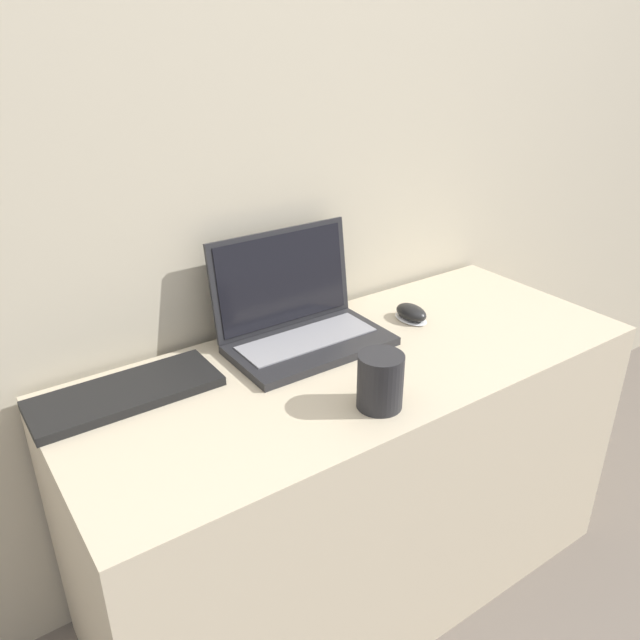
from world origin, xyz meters
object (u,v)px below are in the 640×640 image
Objects in this scene: laptop at (299,318)px; external_keyboard at (126,393)px; drink_cup at (380,380)px; computer_mouse at (411,313)px.

laptop reaches higher than external_keyboard.
external_keyboard is (-0.44, -0.00, -0.05)m from laptop.
drink_cup is 1.16× the size of computer_mouse.
laptop is at bearing 167.91° from computer_mouse.
computer_mouse is 0.76m from external_keyboard.
drink_cup is 0.54m from external_keyboard.
external_keyboard is at bearing 141.53° from drink_cup.
drink_cup is at bearing -141.10° from computer_mouse.
computer_mouse is (0.31, -0.07, -0.04)m from laptop.
computer_mouse is (0.33, 0.27, -0.04)m from drink_cup.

